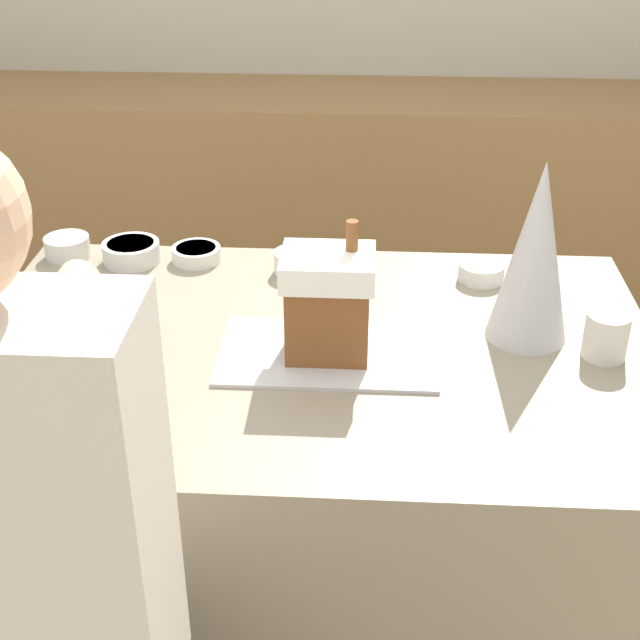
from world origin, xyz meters
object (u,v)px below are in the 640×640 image
Objects in this scene: gingerbread_house at (328,302)px; candy_bowl_front_corner at (295,261)px; decorative_tree at (535,253)px; candy_bowl_behind_tray at (131,251)px; candy_bowl_near_tray_left at (481,271)px; candy_bowl_beside_tree at (127,306)px; mug at (606,336)px; candy_bowl_far_right at (31,327)px; candy_bowl_center_rear at (196,253)px; baking_tray at (328,353)px; candy_bowl_far_left at (67,246)px.

candy_bowl_front_corner is (-0.10, 0.38, -0.09)m from gingerbread_house.
decorative_tree is 2.74× the size of candy_bowl_behind_tray.
candy_bowl_near_tray_left and candy_bowl_beside_tree have the same top height.
candy_bowl_front_corner is at bearing 104.61° from gingerbread_house.
candy_bowl_far_right is at bearing -179.97° from mug.
candy_bowl_near_tray_left is 0.69m from candy_bowl_center_rear.
gingerbread_house is 0.62m from candy_bowl_far_right.
decorative_tree is at bearing -23.53° from candy_bowl_center_rear.
candy_bowl_center_rear reaches higher than baking_tray.
gingerbread_house is 0.40m from candy_bowl_front_corner.
candy_bowl_behind_tray is (-0.84, 0.05, 0.00)m from candy_bowl_near_tray_left.
candy_bowl_front_corner reaches higher than candy_bowl_far_right.
candy_bowl_far_left is 1.11× the size of candy_bowl_front_corner.
baking_tray is 0.79m from candy_bowl_far_left.
candy_bowl_center_rear is 0.98m from mug.
candy_bowl_far_left is 0.92× the size of candy_bowl_center_rear.
decorative_tree is 3.19× the size of candy_bowl_center_rear.
mug is (0.21, -0.33, 0.02)m from candy_bowl_near_tray_left.
candy_bowl_far_left is at bearing 97.20° from candy_bowl_far_right.
candy_bowl_far_right is at bearing -82.80° from candy_bowl_far_left.
candy_bowl_far_left is at bearing 147.09° from gingerbread_house.
candy_bowl_beside_tree reaches higher than baking_tray.
candy_bowl_front_corner is (0.40, -0.04, 0.00)m from candy_bowl_behind_tray.
candy_bowl_beside_tree is 1.11× the size of candy_bowl_center_rear.
candy_bowl_center_rear is at bearing -0.73° from candy_bowl_far_left.
candy_bowl_near_tray_left is 0.44m from candy_bowl_front_corner.
candy_bowl_center_rear is (0.16, 0.01, -0.01)m from candy_bowl_behind_tray.
candy_bowl_center_rear is (0.32, -0.00, -0.01)m from candy_bowl_far_left.
gingerbread_house is 0.66m from candy_bowl_behind_tray.
candy_bowl_far_right is at bearing -146.07° from candy_bowl_beside_tree.
candy_bowl_far_right is at bearing -123.91° from candy_bowl_center_rear.
baking_tray is 1.59× the size of gingerbread_house.
candy_bowl_beside_tree is (-0.44, 0.14, -0.10)m from gingerbread_house.
candy_bowl_behind_tray reaches higher than baking_tray.
decorative_tree is at bearing -19.03° from candy_bowl_behind_tray.
candy_bowl_beside_tree is at bearing -145.65° from candy_bowl_front_corner.
baking_tray is 0.65m from candy_bowl_behind_tray.
baking_tray is 0.55m from candy_bowl_center_rear.
decorative_tree reaches higher than candy_bowl_behind_tray.
baking_tray is at bearing -177.31° from mug.
gingerbread_house is 2.06× the size of candy_bowl_beside_tree.
candy_bowl_center_rear is at bearing 156.47° from decorative_tree.
candy_bowl_far_left is 1.15× the size of mug.
gingerbread_house is 0.80m from candy_bowl_far_left.
decorative_tree is (0.41, 0.10, 0.07)m from gingerbread_house.
candy_bowl_beside_tree is 0.95× the size of candy_bowl_behind_tray.
candy_bowl_far_right is 0.48m from candy_bowl_center_rear.
gingerbread_house is 0.42m from decorative_tree.
candy_bowl_far_left is (-0.22, 0.29, 0.01)m from candy_bowl_beside_tree.
baking_tray is at bearing -133.45° from candy_bowl_near_tray_left.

